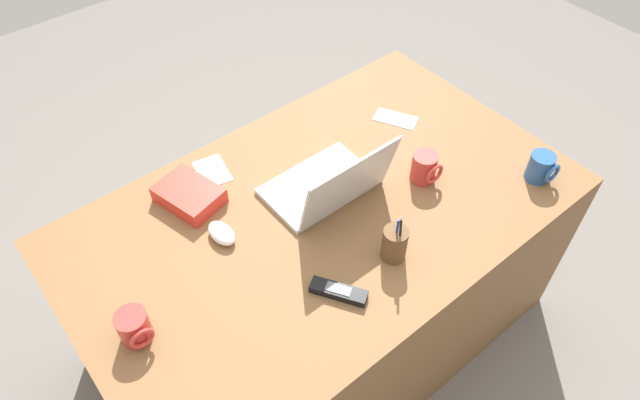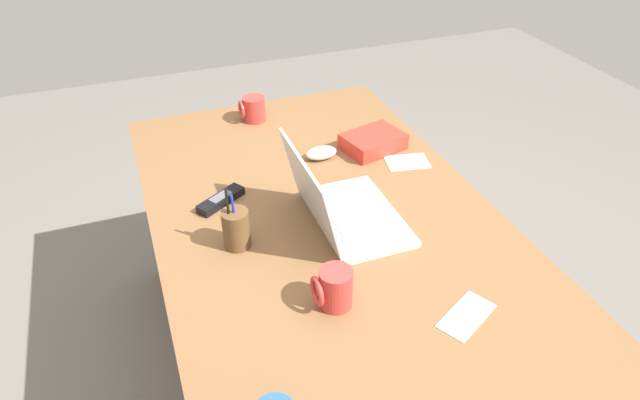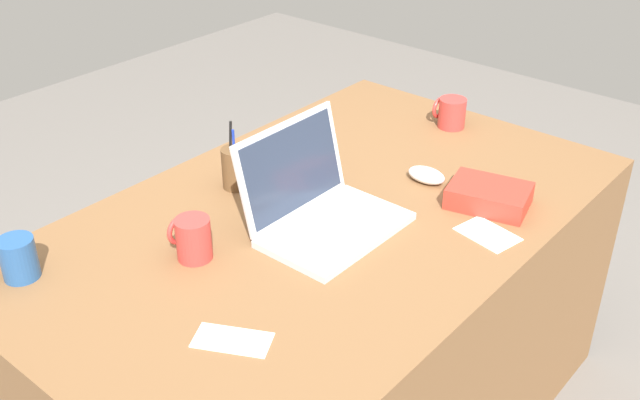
{
  "view_description": "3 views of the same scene",
  "coord_description": "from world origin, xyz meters",
  "px_view_note": "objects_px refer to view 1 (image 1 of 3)",
  "views": [
    {
      "loc": [
        0.74,
        0.89,
        2.05
      ],
      "look_at": [
        0.02,
        0.01,
        0.79
      ],
      "focal_mm": 31.9,
      "sensor_mm": 36.0,
      "label": 1
    },
    {
      "loc": [
        -1.21,
        0.47,
        1.7
      ],
      "look_at": [
        0.02,
        0.01,
        0.77
      ],
      "focal_mm": 31.84,
      "sensor_mm": 36.0,
      "label": 2
    },
    {
      "loc": [
        -1.22,
        -1.02,
        1.7
      ],
      "look_at": [
        -0.01,
        0.0,
        0.77
      ],
      "focal_mm": 42.24,
      "sensor_mm": 36.0,
      "label": 3
    }
  ],
  "objects_px": {
    "coffee_mug_tall": "(541,168)",
    "cordless_phone": "(338,291)",
    "coffee_mug_white": "(425,168)",
    "snack_bag": "(189,195)",
    "pen_holder": "(395,244)",
    "coffee_mug_spare": "(135,327)",
    "laptop": "(329,185)",
    "computer_mouse": "(222,233)"
  },
  "relations": [
    {
      "from": "cordless_phone",
      "to": "pen_holder",
      "type": "xyz_separation_m",
      "value": [
        -0.21,
        -0.0,
        0.04
      ]
    },
    {
      "from": "computer_mouse",
      "to": "pen_holder",
      "type": "height_order",
      "value": "pen_holder"
    },
    {
      "from": "computer_mouse",
      "to": "coffee_mug_tall",
      "type": "height_order",
      "value": "coffee_mug_tall"
    },
    {
      "from": "coffee_mug_tall",
      "to": "cordless_phone",
      "type": "height_order",
      "value": "coffee_mug_tall"
    },
    {
      "from": "pen_holder",
      "to": "snack_bag",
      "type": "bearing_deg",
      "value": -58.22
    },
    {
      "from": "cordless_phone",
      "to": "pen_holder",
      "type": "height_order",
      "value": "pen_holder"
    },
    {
      "from": "cordless_phone",
      "to": "coffee_mug_tall",
      "type": "bearing_deg",
      "value": 174.82
    },
    {
      "from": "coffee_mug_tall",
      "to": "snack_bag",
      "type": "height_order",
      "value": "coffee_mug_tall"
    },
    {
      "from": "coffee_mug_spare",
      "to": "snack_bag",
      "type": "distance_m",
      "value": 0.48
    },
    {
      "from": "computer_mouse",
      "to": "snack_bag",
      "type": "relative_size",
      "value": 0.54
    },
    {
      "from": "coffee_mug_white",
      "to": "cordless_phone",
      "type": "relative_size",
      "value": 0.64
    },
    {
      "from": "cordless_phone",
      "to": "pen_holder",
      "type": "bearing_deg",
      "value": -179.98
    },
    {
      "from": "coffee_mug_spare",
      "to": "cordless_phone",
      "type": "xyz_separation_m",
      "value": [
        -0.48,
        0.23,
        -0.03
      ]
    },
    {
      "from": "coffee_mug_tall",
      "to": "snack_bag",
      "type": "xyz_separation_m",
      "value": [
        0.93,
        -0.63,
        -0.02
      ]
    },
    {
      "from": "coffee_mug_spare",
      "to": "pen_holder",
      "type": "height_order",
      "value": "pen_holder"
    },
    {
      "from": "laptop",
      "to": "snack_bag",
      "type": "height_order",
      "value": "laptop"
    },
    {
      "from": "laptop",
      "to": "computer_mouse",
      "type": "bearing_deg",
      "value": -11.4
    },
    {
      "from": "computer_mouse",
      "to": "coffee_mug_spare",
      "type": "distance_m",
      "value": 0.37
    },
    {
      "from": "laptop",
      "to": "snack_bag",
      "type": "distance_m",
      "value": 0.43
    },
    {
      "from": "cordless_phone",
      "to": "snack_bag",
      "type": "relative_size",
      "value": 0.8
    },
    {
      "from": "coffee_mug_tall",
      "to": "coffee_mug_spare",
      "type": "height_order",
      "value": "coffee_mug_tall"
    },
    {
      "from": "laptop",
      "to": "pen_holder",
      "type": "height_order",
      "value": "laptop"
    },
    {
      "from": "pen_holder",
      "to": "coffee_mug_spare",
      "type": "bearing_deg",
      "value": -18.33
    },
    {
      "from": "computer_mouse",
      "to": "coffee_mug_spare",
      "type": "bearing_deg",
      "value": 19.93
    },
    {
      "from": "coffee_mug_spare",
      "to": "snack_bag",
      "type": "relative_size",
      "value": 0.48
    },
    {
      "from": "coffee_mug_white",
      "to": "snack_bag",
      "type": "relative_size",
      "value": 0.51
    },
    {
      "from": "coffee_mug_spare",
      "to": "computer_mouse",
      "type": "bearing_deg",
      "value": -157.98
    },
    {
      "from": "pen_holder",
      "to": "snack_bag",
      "type": "distance_m",
      "value": 0.65
    },
    {
      "from": "coffee_mug_white",
      "to": "coffee_mug_spare",
      "type": "relative_size",
      "value": 1.06
    },
    {
      "from": "snack_bag",
      "to": "computer_mouse",
      "type": "bearing_deg",
      "value": 89.52
    },
    {
      "from": "coffee_mug_white",
      "to": "pen_holder",
      "type": "distance_m",
      "value": 0.33
    },
    {
      "from": "coffee_mug_tall",
      "to": "snack_bag",
      "type": "bearing_deg",
      "value": -34.05
    },
    {
      "from": "coffee_mug_tall",
      "to": "snack_bag",
      "type": "relative_size",
      "value": 0.49
    },
    {
      "from": "coffee_mug_tall",
      "to": "cordless_phone",
      "type": "distance_m",
      "value": 0.79
    },
    {
      "from": "laptop",
      "to": "coffee_mug_white",
      "type": "distance_m",
      "value": 0.32
    },
    {
      "from": "computer_mouse",
      "to": "coffee_mug_white",
      "type": "xyz_separation_m",
      "value": [
        -0.64,
        0.21,
        0.03
      ]
    },
    {
      "from": "pen_holder",
      "to": "snack_bag",
      "type": "height_order",
      "value": "pen_holder"
    },
    {
      "from": "laptop",
      "to": "coffee_mug_white",
      "type": "relative_size",
      "value": 3.49
    },
    {
      "from": "coffee_mug_white",
      "to": "pen_holder",
      "type": "relative_size",
      "value": 0.55
    },
    {
      "from": "computer_mouse",
      "to": "pen_holder",
      "type": "relative_size",
      "value": 0.58
    },
    {
      "from": "coffee_mug_white",
      "to": "pen_holder",
      "type": "xyz_separation_m",
      "value": [
        0.29,
        0.16,
        0.01
      ]
    },
    {
      "from": "computer_mouse",
      "to": "coffee_mug_white",
      "type": "relative_size",
      "value": 1.06
    }
  ]
}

